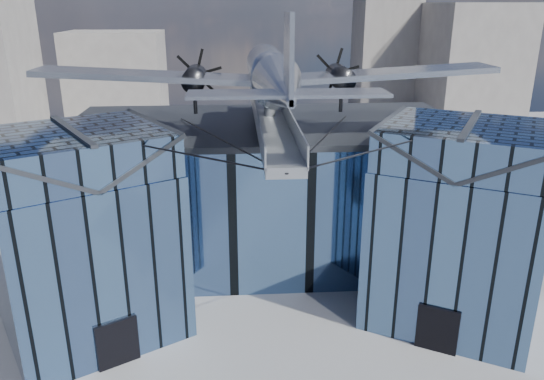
{
  "coord_description": "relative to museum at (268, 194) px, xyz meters",
  "views": [
    {
      "loc": [
        -2.1,
        -28.21,
        17.89
      ],
      "look_at": [
        0.0,
        2.0,
        7.2
      ],
      "focal_mm": 35.0,
      "sensor_mm": 36.0,
      "label": 1
    }
  ],
  "objects": [
    {
      "name": "museum",
      "position": [
        0.0,
        0.0,
        0.0
      ],
      "size": [
        32.88,
        24.5,
        17.6
      ],
      "color": "#476590",
      "rests_on": "ground"
    },
    {
      "name": "bg_towers",
      "position": [
        1.45,
        44.67,
        4.47
      ],
      "size": [
        77.0,
        24.5,
        26.0
      ],
      "color": "gray",
      "rests_on": "ground"
    },
    {
      "name": "ground_plane",
      "position": [
        -0.0,
        -5.82,
        -5.54
      ],
      "size": [
        120.0,
        120.0,
        0.0
      ],
      "primitive_type": "plane",
      "color": "gray"
    }
  ]
}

